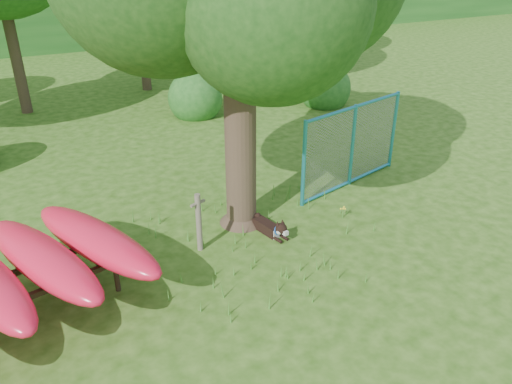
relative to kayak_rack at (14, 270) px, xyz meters
name	(u,v)px	position (x,y,z in m)	size (l,w,h in m)	color
ground	(277,272)	(4.06, -0.84, -0.85)	(80.00, 80.00, 0.00)	#254B0F
wooden_post	(199,221)	(3.12, 0.46, -0.23)	(0.32, 0.16, 1.17)	brown
kayak_rack	(14,270)	(0.00, 0.00, 0.00)	(4.28, 3.83, 1.11)	black
husky_dog	(272,228)	(4.58, 0.29, -0.69)	(0.40, 1.01, 0.45)	black
fence_section	(352,146)	(7.37, 1.47, 0.13)	(3.28, 0.91, 3.28)	teal
wildflower_clump	(343,209)	(6.24, 0.19, -0.64)	(0.12, 0.10, 0.26)	#44812A
shrub_right	(324,105)	(10.56, 7.16, -0.85)	(1.80, 1.80, 1.80)	#1D571C
shrub_mid	(196,115)	(6.06, 8.16, -0.85)	(1.80, 1.80, 1.80)	#1D571C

